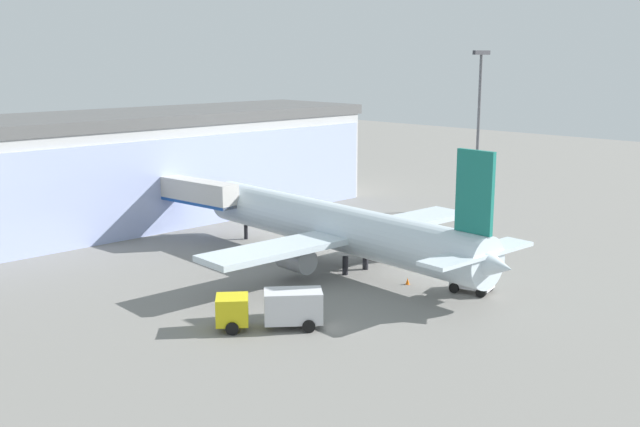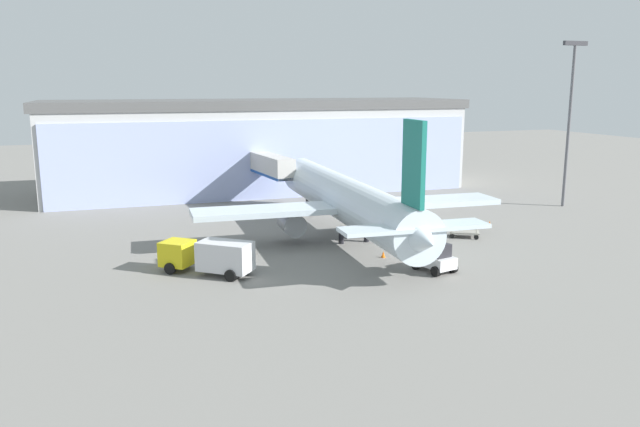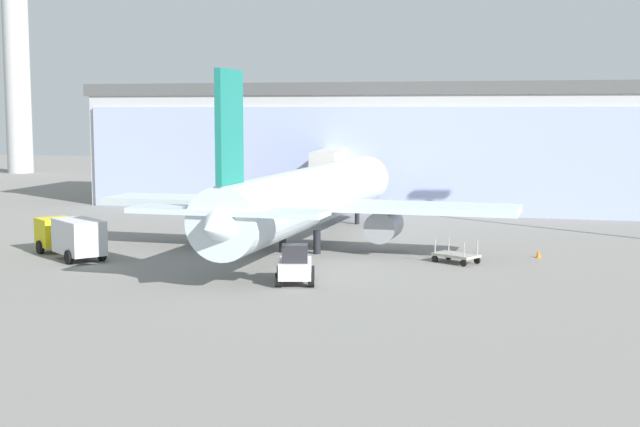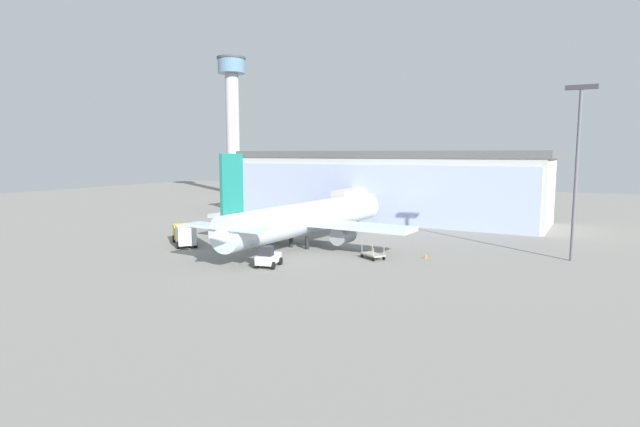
{
  "view_description": "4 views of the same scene",
  "coord_description": "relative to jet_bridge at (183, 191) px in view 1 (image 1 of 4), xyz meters",
  "views": [
    {
      "loc": [
        -46.45,
        -37.8,
        18.47
      ],
      "look_at": [
        -1.28,
        6.7,
        5.11
      ],
      "focal_mm": 42.0,
      "sensor_mm": 36.0,
      "label": 1
    },
    {
      "loc": [
        -21.62,
        -46.97,
        14.18
      ],
      "look_at": [
        -2.14,
        5.94,
        2.57
      ],
      "focal_mm": 35.0,
      "sensor_mm": 36.0,
      "label": 2
    },
    {
      "loc": [
        14.99,
        -53.94,
        9.66
      ],
      "look_at": [
        1.51,
        6.02,
        2.52
      ],
      "focal_mm": 50.0,
      "sensor_mm": 36.0,
      "label": 3
    },
    {
      "loc": [
        31.71,
        -49.34,
        11.9
      ],
      "look_at": [
        3.08,
        4.97,
        4.44
      ],
      "focal_mm": 28.0,
      "sensor_mm": 36.0,
      "label": 4
    }
  ],
  "objects": [
    {
      "name": "baggage_cart",
      "position": [
        13.0,
        -23.84,
        -4.22
      ],
      "size": [
        3.22,
        2.85,
        1.5
      ],
      "rotation": [
        0.0,
        0.0,
        2.58
      ],
      "color": "#9E998C",
      "rests_on": "ground"
    },
    {
      "name": "airplane",
      "position": [
        2.47,
        -20.04,
        -1.13
      ],
      "size": [
        29.27,
        36.64,
        11.85
      ],
      "rotation": [
        0.0,
        0.0,
        1.51
      ],
      "color": "silver",
      "rests_on": "ground"
    },
    {
      "name": "safety_cone_wingtip",
      "position": [
        18.16,
        -20.61,
        -4.45
      ],
      "size": [
        0.36,
        0.36,
        0.55
      ],
      "primitive_type": "cone",
      "color": "orange",
      "rests_on": "ground"
    },
    {
      "name": "pushback_tug",
      "position": [
        4.7,
        -32.63,
        -3.75
      ],
      "size": [
        2.77,
        3.52,
        2.3
      ],
      "rotation": [
        0.0,
        0.0,
        1.79
      ],
      "color": "silver",
      "rests_on": "ground"
    },
    {
      "name": "catering_truck",
      "position": [
        -11.87,
        -27.26,
        -3.25
      ],
      "size": [
        6.98,
        6.41,
        2.65
      ],
      "rotation": [
        0.0,
        0.0,
        2.43
      ],
      "color": "yellow",
      "rests_on": "ground"
    },
    {
      "name": "ground",
      "position": [
        1.82,
        -26.25,
        -4.72
      ],
      "size": [
        240.0,
        240.0,
        0.0
      ],
      "primitive_type": "plane",
      "color": "gray"
    },
    {
      "name": "safety_cone_nose",
      "position": [
        2.65,
        -27.63,
        -4.45
      ],
      "size": [
        0.36,
        0.36,
        0.55
      ],
      "primitive_type": "cone",
      "color": "orange",
      "rests_on": "ground"
    },
    {
      "name": "terminal_building",
      "position": [
        1.82,
        10.13,
        1.43
      ],
      "size": [
        56.55,
        17.81,
        12.29
      ],
      "rotation": [
        0.0,
        0.0,
        -0.03
      ],
      "color": "#B9B9B9",
      "rests_on": "ground"
    },
    {
      "name": "jet_bridge",
      "position": [
        0.0,
        0.0,
        0.0
      ],
      "size": [
        3.3,
        14.52,
        6.1
      ],
      "rotation": [
        0.0,
        0.0,
        1.64
      ],
      "color": "beige",
      "rests_on": "ground"
    },
    {
      "name": "apron_light_mast",
      "position": [
        32.87,
        -14.42,
        6.6
      ],
      "size": [
        3.2,
        0.4,
        19.14
      ],
      "color": "#59595E",
      "rests_on": "ground"
    }
  ]
}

